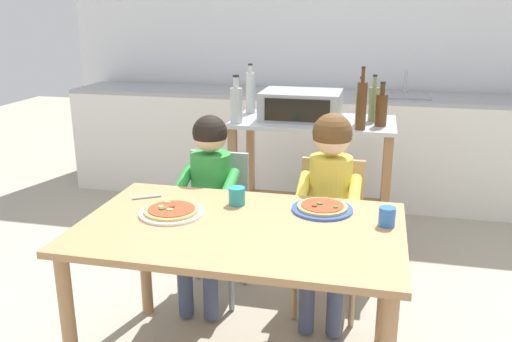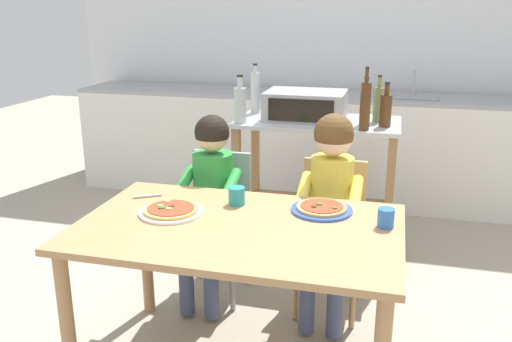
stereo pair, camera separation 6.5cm
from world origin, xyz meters
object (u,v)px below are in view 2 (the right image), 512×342
object	(u,v)px
bottle_tall_green_wine	(365,105)
child_in_green_shirt	(210,188)
toaster_oven	(306,105)
bottle_slim_sauce	(365,105)
kitchen_island_cart	(316,167)
pizza_plate_white	(171,211)
serving_spoon	(148,196)
dining_chair_left	(218,213)
bottle_brown_beer	(240,104)
child_in_yellow_shirt	(330,192)
bottle_dark_olive_oil	(386,109)
dining_chair_right	(331,225)
drinking_cup_teal	(237,196)
drinking_cup_blue	(386,218)
dining_table	(238,245)
pizza_plate_blue_rimmed	(322,209)
bottle_squat_spirits	(378,103)
bottle_clear_vinegar	(255,92)

from	to	relation	value
bottle_tall_green_wine	child_in_green_shirt	xyz separation A→B (m)	(-0.76, -0.68, -0.37)
toaster_oven	bottle_slim_sauce	world-z (taller)	bottle_slim_sauce
kitchen_island_cart	pizza_plate_white	distance (m)	1.37
child_in_green_shirt	serving_spoon	world-z (taller)	child_in_green_shirt
kitchen_island_cart	dining_chair_left	world-z (taller)	kitchen_island_cart
bottle_brown_beer	bottle_slim_sauce	world-z (taller)	bottle_slim_sauce
bottle_slim_sauce	bottle_tall_green_wine	distance (m)	0.15
kitchen_island_cart	dining_chair_left	distance (m)	0.80
child_in_green_shirt	child_in_yellow_shirt	bearing A→B (deg)	-0.21
bottle_dark_olive_oil	dining_chair_right	xyz separation A→B (m)	(-0.23, -0.55, -0.54)
drinking_cup_teal	child_in_green_shirt	bearing A→B (deg)	126.89
kitchen_island_cart	toaster_oven	world-z (taller)	toaster_oven
dining_chair_right	drinking_cup_blue	distance (m)	0.68
bottle_slim_sauce	dining_table	distance (m)	1.27
kitchen_island_cart	drinking_cup_blue	size ratio (longest dim) A/B	12.49
toaster_oven	dining_chair_left	distance (m)	0.92
toaster_oven	drinking_cup_teal	bearing A→B (deg)	-96.99
bottle_dark_olive_oil	pizza_plate_blue_rimmed	bearing A→B (deg)	-103.32
bottle_squat_spirits	bottle_dark_olive_oil	world-z (taller)	bottle_squat_spirits
child_in_green_shirt	bottle_brown_beer	bearing A→B (deg)	88.70
dining_chair_left	serving_spoon	size ratio (longest dim) A/B	5.79
pizza_plate_white	pizza_plate_blue_rimmed	world-z (taller)	same
kitchen_island_cart	dining_chair_right	size ratio (longest dim) A/B	1.27
bottle_brown_beer	pizza_plate_blue_rimmed	bearing A→B (deg)	-54.15
bottle_squat_spirits	dining_chair_right	distance (m)	0.91
bottle_tall_green_wine	serving_spoon	xyz separation A→B (m)	(-0.96, -1.03, -0.31)
dining_chair_right	serving_spoon	xyz separation A→B (m)	(-0.84, -0.46, 0.25)
bottle_slim_sauce	pizza_plate_white	distance (m)	1.35
bottle_clear_vinegar	pizza_plate_blue_rimmed	xyz separation A→B (m)	(0.63, -1.22, -0.32)
bottle_squat_spirits	pizza_plate_white	world-z (taller)	bottle_squat_spirits
bottle_brown_beer	child_in_yellow_shirt	bearing A→B (deg)	-41.27
bottle_slim_sauce	dining_chair_left	bearing A→B (deg)	-151.53
bottle_slim_sauce	drinking_cup_blue	world-z (taller)	bottle_slim_sauce
child_in_green_shirt	drinking_cup_teal	bearing A→B (deg)	-53.11
dining_table	drinking_cup_teal	size ratio (longest dim) A/B	16.41
bottle_slim_sauce	bottle_tall_green_wine	size ratio (longest dim) A/B	1.26
child_in_green_shirt	serving_spoon	xyz separation A→B (m)	(-0.19, -0.35, 0.06)
dining_chair_left	child_in_yellow_shirt	xyz separation A→B (m)	(0.65, -0.12, 0.22)
kitchen_island_cart	drinking_cup_teal	distance (m)	1.12
bottle_clear_vinegar	drinking_cup_teal	size ratio (longest dim) A/B	3.96
bottle_brown_beer	bottle_clear_vinegar	distance (m)	0.33
bottle_squat_spirits	child_in_green_shirt	size ratio (longest dim) A/B	0.28
dining_chair_right	child_in_green_shirt	bearing A→B (deg)	-170.20
bottle_slim_sauce	drinking_cup_teal	distance (m)	1.06
bottle_brown_beer	dining_chair_right	bearing A→B (deg)	-34.90
toaster_oven	bottle_slim_sauce	xyz separation A→B (m)	(0.38, -0.22, 0.06)
child_in_green_shirt	dining_table	bearing A→B (deg)	-60.10
kitchen_island_cart	drinking_cup_blue	world-z (taller)	kitchen_island_cart
kitchen_island_cart	child_in_yellow_shirt	distance (m)	0.78
child_in_yellow_shirt	drinking_cup_teal	bearing A→B (deg)	-139.96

